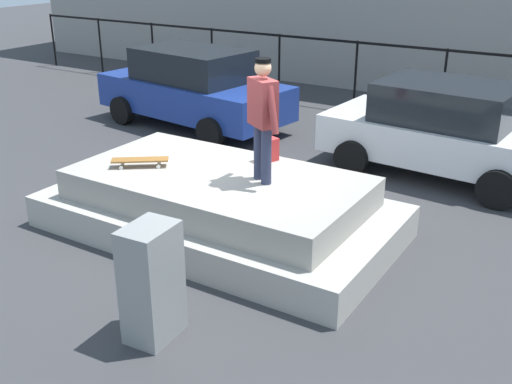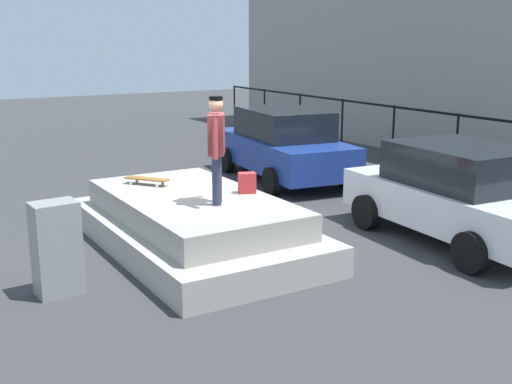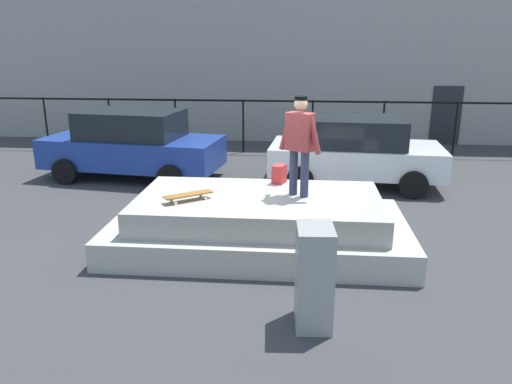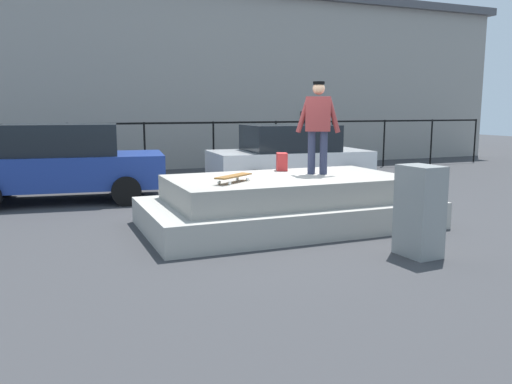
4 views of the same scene
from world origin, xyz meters
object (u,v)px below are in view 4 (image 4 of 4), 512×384
skateboard (234,176)px  utility_box (419,211)px  skateboarder (318,121)px  car_blue_sedan_near (61,162)px  car_white_sedan_mid (289,156)px  backpack (282,162)px

skateboard → utility_box: (2.03, -2.12, -0.34)m
skateboarder → skateboard: 2.06m
car_blue_sedan_near → utility_box: 8.06m
skateboard → car_white_sedan_mid: (3.18, 4.44, -0.14)m
car_blue_sedan_near → backpack: bearing=-40.3°
skateboard → backpack: (1.44, 1.22, 0.07)m
skateboarder → utility_box: skateboarder is taller
backpack → car_white_sedan_mid: size_ratio=0.08×
skateboarder → utility_box: bearing=-85.2°
skateboard → car_blue_sedan_near: bearing=118.7°
skateboard → backpack: backpack is taller
skateboarder → skateboard: (-1.81, -0.46, -0.87)m
skateboarder → car_white_sedan_mid: 4.33m
backpack → skateboard: bearing=-30.1°
car_blue_sedan_near → car_white_sedan_mid: car_blue_sedan_near is taller
backpack → utility_box: 3.41m
car_blue_sedan_near → utility_box: (4.52, -6.67, -0.24)m
car_blue_sedan_near → car_white_sedan_mid: (5.68, -0.12, -0.04)m
car_white_sedan_mid → skateboard: bearing=-125.7°
backpack → car_blue_sedan_near: bearing=-110.5°
skateboarder → car_blue_sedan_near: size_ratio=0.36×
skateboard → utility_box: bearing=-46.3°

